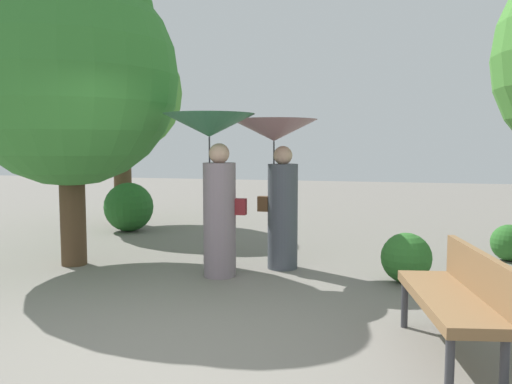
# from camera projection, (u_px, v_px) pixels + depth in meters

# --- Properties ---
(ground_plane) EXTENTS (40.00, 40.00, 0.00)m
(ground_plane) POSITION_uv_depth(u_px,v_px,m) (166.00, 349.00, 4.17)
(ground_plane) COLOR slate
(person_left) EXTENTS (1.13, 1.13, 2.01)m
(person_left) POSITION_uv_depth(u_px,v_px,m) (214.00, 163.00, 6.40)
(person_left) COLOR gray
(person_left) RESTS_ON ground
(person_right) EXTENTS (1.13, 1.13, 1.96)m
(person_right) POSITION_uv_depth(u_px,v_px,m) (277.00, 163.00, 6.82)
(person_right) COLOR #474C56
(person_right) RESTS_ON ground
(park_bench) EXTENTS (0.76, 1.56, 0.83)m
(park_bench) POSITION_uv_depth(u_px,v_px,m) (458.00, 293.00, 3.95)
(park_bench) COLOR #38383D
(park_bench) RESTS_ON ground
(tree_near_left) EXTENTS (2.92, 2.92, 4.38)m
(tree_near_left) POSITION_uv_depth(u_px,v_px,m) (68.00, 60.00, 6.88)
(tree_near_left) COLOR #4C3823
(tree_near_left) RESTS_ON ground
(tree_mid_left) EXTENTS (2.51, 2.51, 4.43)m
(tree_mid_left) POSITION_uv_depth(u_px,v_px,m) (120.00, 81.00, 10.63)
(tree_mid_left) COLOR #4C3823
(tree_mid_left) RESTS_ON ground
(bush_path_left) EXTENTS (0.51, 0.51, 0.51)m
(bush_path_left) POSITION_uv_depth(u_px,v_px,m) (509.00, 243.00, 7.36)
(bush_path_left) COLOR #2D6B28
(bush_path_left) RESTS_ON ground
(bush_path_right) EXTENTS (0.60, 0.60, 0.60)m
(bush_path_right) POSITION_uv_depth(u_px,v_px,m) (406.00, 258.00, 6.18)
(bush_path_right) COLOR #2D6B28
(bush_path_right) RESTS_ON ground
(bush_behind_bench) EXTENTS (0.93, 0.93, 0.93)m
(bush_behind_bench) POSITION_uv_depth(u_px,v_px,m) (129.00, 207.00, 9.86)
(bush_behind_bench) COLOR #235B23
(bush_behind_bench) RESTS_ON ground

